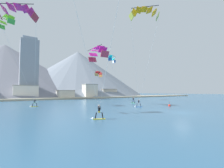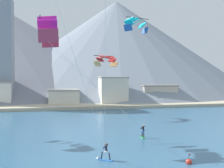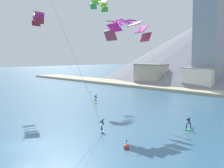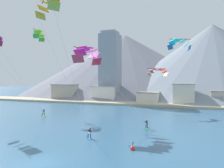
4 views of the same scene
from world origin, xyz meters
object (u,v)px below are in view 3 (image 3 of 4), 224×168
object	(u,v)px
kitesurfer_far_left	(95,100)
parafoil_kite_far_left	(39,18)
kitesurfer_near_trail	(102,127)
parafoil_kite_near_lead	(128,28)
kitesurfer_near_lead	(190,126)
parafoil_kite_distant_high_outer	(100,3)
race_marker_buoy	(126,147)

from	to	relation	value
kitesurfer_far_left	parafoil_kite_far_left	distance (m)	18.44
kitesurfer_near_trail	parafoil_kite_far_left	size ratio (longest dim) A/B	0.11
parafoil_kite_near_lead	kitesurfer_near_trail	bearing A→B (deg)	-62.19
kitesurfer_near_lead	kitesurfer_far_left	xyz separation A→B (m)	(-24.79, 4.64, 0.00)
parafoil_kite_far_left	parafoil_kite_distant_high_outer	bearing A→B (deg)	96.72
kitesurfer_near_lead	race_marker_buoy	world-z (taller)	kitesurfer_near_lead
kitesurfer_near_trail	kitesurfer_near_lead	bearing A→B (deg)	52.90
kitesurfer_near_lead	race_marker_buoy	size ratio (longest dim) A/B	1.73
parafoil_kite_near_lead	parafoil_kite_distant_high_outer	world-z (taller)	parafoil_kite_distant_high_outer
parafoil_kite_near_lead	race_marker_buoy	size ratio (longest dim) A/B	12.74
kitesurfer_near_lead	race_marker_buoy	bearing A→B (deg)	-87.06
kitesurfer_near_lead	parafoil_kite_far_left	distance (m)	32.66
kitesurfer_far_left	parafoil_kite_distant_high_outer	bearing A→B (deg)	134.30
kitesurfer_far_left	parafoil_kite_far_left	xyz separation A→B (m)	(-3.65, -9.74, 15.22)
parafoil_kite_near_lead	parafoil_kite_far_left	size ratio (longest dim) A/B	0.84
parafoil_kite_far_left	parafoil_kite_distant_high_outer	size ratio (longest dim) A/B	2.75
kitesurfer_far_left	parafoil_kite_near_lead	distance (m)	18.93
kitesurfer_far_left	parafoil_kite_far_left	size ratio (longest dim) A/B	0.11
kitesurfer_near_trail	parafoil_kite_near_lead	size ratio (longest dim) A/B	0.13
parafoil_kite_far_left	race_marker_buoy	world-z (taller)	parafoil_kite_far_left
parafoil_kite_distant_high_outer	race_marker_buoy	size ratio (longest dim) A/B	5.50
kitesurfer_far_left	parafoil_kite_near_lead	bearing A→B (deg)	-17.62
kitesurfer_far_left	parafoil_kite_near_lead	size ratio (longest dim) A/B	0.14
parafoil_kite_far_left	parafoil_kite_distant_high_outer	xyz separation A→B (m)	(-1.81, 15.33, 4.35)
parafoil_kite_near_lead	kitesurfer_near_lead	bearing A→B (deg)	-1.83
parafoil_kite_near_lead	parafoil_kite_distant_high_outer	bearing A→B (deg)	152.47
kitesurfer_near_lead	parafoil_kite_distant_high_outer	xyz separation A→B (m)	(-30.24, 10.23, 19.57)
kitesurfer_near_trail	parafoil_kite_far_left	bearing A→B (deg)	170.75
kitesurfer_far_left	parafoil_kite_distant_high_outer	distance (m)	21.07
kitesurfer_near_lead	parafoil_kite_near_lead	distance (m)	16.93
kitesurfer_near_trail	parafoil_kite_near_lead	world-z (taller)	parafoil_kite_near_lead
kitesurfer_near_lead	kitesurfer_near_trail	world-z (taller)	kitesurfer_near_lead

